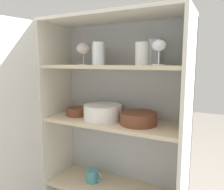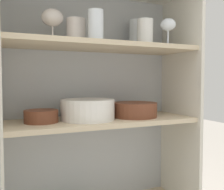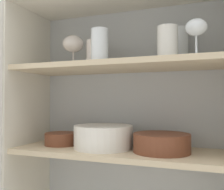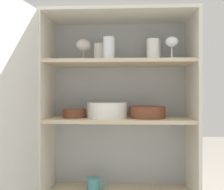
% 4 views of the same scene
% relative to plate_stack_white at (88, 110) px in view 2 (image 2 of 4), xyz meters
% --- Properties ---
extents(cupboard_back_panel, '(0.86, 0.02, 1.32)m').
position_rel_plate_stack_white_xyz_m(cupboard_back_panel, '(0.07, 0.15, -0.12)').
color(cupboard_back_panel, '#B2B7BC').
rests_on(cupboard_back_panel, ground_plane).
extents(cupboard_side_left, '(0.02, 0.32, 1.32)m').
position_rel_plate_stack_white_xyz_m(cupboard_side_left, '(-0.35, -0.00, -0.12)').
color(cupboard_side_left, silver).
rests_on(cupboard_side_left, ground_plane).
extents(cupboard_side_right, '(0.02, 0.32, 1.32)m').
position_rel_plate_stack_white_xyz_m(cupboard_side_right, '(0.49, -0.00, -0.12)').
color(cupboard_side_right, silver).
rests_on(cupboard_side_right, ground_plane).
extents(shelf_board_middle, '(0.82, 0.29, 0.02)m').
position_rel_plate_stack_white_xyz_m(shelf_board_middle, '(0.07, -0.00, -0.06)').
color(shelf_board_middle, beige).
extents(shelf_board_upper, '(0.82, 0.29, 0.02)m').
position_rel_plate_stack_white_xyz_m(shelf_board_upper, '(0.07, -0.00, 0.27)').
color(shelf_board_upper, beige).
extents(tumbler_glass_0, '(0.07, 0.07, 0.12)m').
position_rel_plate_stack_white_xyz_m(tumbler_glass_0, '(0.26, -0.04, 0.34)').
color(tumbler_glass_0, white).
rests_on(tumbler_glass_0, shelf_board_upper).
extents(tumbler_glass_1, '(0.06, 0.06, 0.13)m').
position_rel_plate_stack_white_xyz_m(tumbler_glass_1, '(0.01, -0.07, 0.35)').
color(tumbler_glass_1, white).
rests_on(tumbler_glass_1, shelf_board_upper).
extents(tumbler_glass_2, '(0.08, 0.08, 0.11)m').
position_rel_plate_stack_white_xyz_m(tumbler_glass_2, '(-0.04, 0.03, 0.34)').
color(tumbler_glass_2, silver).
rests_on(tumbler_glass_2, shelf_board_upper).
extents(tumbler_glass_3, '(0.07, 0.07, 0.14)m').
position_rel_plate_stack_white_xyz_m(tumbler_glass_3, '(0.29, 0.08, 0.35)').
color(tumbler_glass_3, white).
rests_on(tumbler_glass_3, shelf_board_upper).
extents(wine_glass_0, '(0.07, 0.07, 0.12)m').
position_rel_plate_stack_white_xyz_m(wine_glass_0, '(0.36, -0.08, 0.37)').
color(wine_glass_0, white).
rests_on(wine_glass_0, shelf_board_upper).
extents(wine_glass_1, '(0.09, 0.09, 0.13)m').
position_rel_plate_stack_white_xyz_m(wine_glass_1, '(-0.14, 0.01, 0.38)').
color(wine_glass_1, silver).
rests_on(wine_glass_1, shelf_board_upper).
extents(plate_stack_white, '(0.23, 0.23, 0.09)m').
position_rel_plate_stack_white_xyz_m(plate_stack_white, '(0.00, 0.00, 0.00)').
color(plate_stack_white, white).
rests_on(plate_stack_white, shelf_board_middle).
extents(mixing_bowl_large, '(0.21, 0.21, 0.07)m').
position_rel_plate_stack_white_xyz_m(mixing_bowl_large, '(0.23, -0.00, -0.01)').
color(mixing_bowl_large, brown).
rests_on(mixing_bowl_large, shelf_board_middle).
extents(serving_bowl_small, '(0.14, 0.14, 0.05)m').
position_rel_plate_stack_white_xyz_m(serving_bowl_small, '(-0.20, 0.01, -0.02)').
color(serving_bowl_small, brown).
rests_on(serving_bowl_small, shelf_board_middle).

